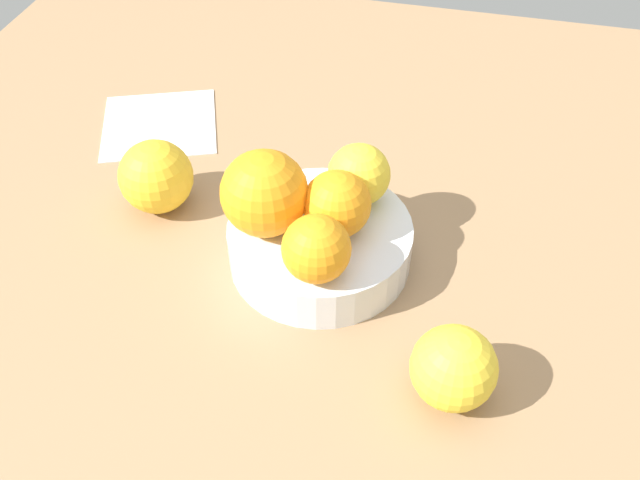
% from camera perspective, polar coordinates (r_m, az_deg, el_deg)
% --- Properties ---
extents(ground_plane, '(1.10, 1.10, 0.02)m').
position_cam_1_polar(ground_plane, '(0.69, 0.00, -2.11)').
color(ground_plane, '#997551').
extents(fruit_bowl, '(0.17, 0.17, 0.04)m').
position_cam_1_polar(fruit_bowl, '(0.67, 0.00, -0.33)').
color(fruit_bowl, silver).
rests_on(fruit_bowl, ground_plane).
extents(orange_in_bowl_0, '(0.08, 0.08, 0.08)m').
position_cam_1_polar(orange_in_bowl_0, '(0.63, -4.52, 3.79)').
color(orange_in_bowl_0, orange).
rests_on(orange_in_bowl_0, fruit_bowl).
extents(orange_in_bowl_1, '(0.06, 0.06, 0.06)m').
position_cam_1_polar(orange_in_bowl_1, '(0.63, 1.31, 2.75)').
color(orange_in_bowl_1, orange).
rests_on(orange_in_bowl_1, fruit_bowl).
extents(orange_in_bowl_2, '(0.06, 0.06, 0.06)m').
position_cam_1_polar(orange_in_bowl_2, '(0.59, -0.30, -0.72)').
color(orange_in_bowl_2, orange).
rests_on(orange_in_bowl_2, fruit_bowl).
extents(orange_in_bowl_3, '(0.06, 0.06, 0.06)m').
position_cam_1_polar(orange_in_bowl_3, '(0.67, 3.16, 5.29)').
color(orange_in_bowl_3, yellow).
rests_on(orange_in_bowl_3, fruit_bowl).
extents(orange_loose_0, '(0.08, 0.08, 0.08)m').
position_cam_1_polar(orange_loose_0, '(0.74, -13.12, 5.02)').
color(orange_loose_0, yellow).
rests_on(orange_loose_0, ground_plane).
extents(orange_loose_1, '(0.07, 0.07, 0.07)m').
position_cam_1_polar(orange_loose_1, '(0.57, 10.74, -10.12)').
color(orange_loose_1, yellow).
rests_on(orange_loose_1, ground_plane).
extents(folded_napkin, '(0.17, 0.17, 0.00)m').
position_cam_1_polar(folded_napkin, '(0.88, -12.85, 9.14)').
color(folded_napkin, white).
rests_on(folded_napkin, ground_plane).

